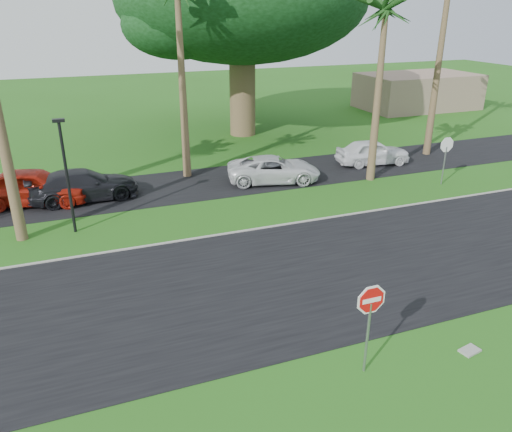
{
  "coord_description": "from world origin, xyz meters",
  "views": [
    {
      "loc": [
        -5.64,
        -11.5,
        8.53
      ],
      "look_at": [
        -0.0,
        3.42,
        1.8
      ],
      "focal_mm": 35.0,
      "sensor_mm": 36.0,
      "label": 1
    }
  ],
  "objects": [
    {
      "name": "car_pickup",
      "position": [
        10.59,
        12.32,
        0.72
      ],
      "size": [
        4.41,
        2.22,
        1.44
      ],
      "primitive_type": "imported",
      "rotation": [
        0.0,
        0.0,
        1.45
      ],
      "color": "white",
      "rests_on": "ground"
    },
    {
      "name": "parking_strip",
      "position": [
        0.0,
        12.5,
        0.01
      ],
      "size": [
        120.0,
        5.0,
        0.02
      ],
      "primitive_type": "cube",
      "color": "black",
      "rests_on": "ground"
    },
    {
      "name": "curb",
      "position": [
        0.0,
        6.05,
        0.03
      ],
      "size": [
        120.0,
        0.12,
        0.06
      ],
      "primitive_type": "cube",
      "color": "gray",
      "rests_on": "ground"
    },
    {
      "name": "palm_right_near",
      "position": [
        9.0,
        10.0,
        8.19
      ],
      "size": [
        5.0,
        5.0,
        9.5
      ],
      "color": "brown",
      "rests_on": "ground"
    },
    {
      "name": "road",
      "position": [
        0.0,
        2.0,
        0.01
      ],
      "size": [
        120.0,
        8.0,
        0.02
      ],
      "primitive_type": "cube",
      "color": "black",
      "rests_on": "ground"
    },
    {
      "name": "car_red",
      "position": [
        -7.58,
        12.38,
        0.85
      ],
      "size": [
        5.33,
        3.1,
        1.7
      ],
      "primitive_type": "imported",
      "rotation": [
        0.0,
        0.0,
        1.34
      ],
      "color": "#A81B0E",
      "rests_on": "ground"
    },
    {
      "name": "stop_sign_near",
      "position": [
        0.5,
        -3.0,
        1.77
      ],
      "size": [
        1.05,
        0.07,
        2.62
      ],
      "color": "gray",
      "rests_on": "ground"
    },
    {
      "name": "stop_sign_far",
      "position": [
        12.0,
        8.0,
        1.77
      ],
      "size": [
        1.05,
        0.07,
        2.62
      ],
      "rotation": [
        0.0,
        0.0,
        3.14
      ],
      "color": "gray",
      "rests_on": "ground"
    },
    {
      "name": "car_minivan",
      "position": [
        4.02,
        11.44,
        0.67
      ],
      "size": [
        5.21,
        3.32,
        1.34
      ],
      "primitive_type": "imported",
      "rotation": [
        0.0,
        0.0,
        1.33
      ],
      "color": "silver",
      "rests_on": "ground"
    },
    {
      "name": "utility_slab",
      "position": [
        3.56,
        -3.34,
        0.03
      ],
      "size": [
        0.61,
        0.45,
        0.06
      ],
      "primitive_type": "cube",
      "rotation": [
        0.0,
        0.0,
        0.19
      ],
      "color": "gray",
      "rests_on": "ground"
    },
    {
      "name": "building_far",
      "position": [
        24.0,
        26.0,
        1.5
      ],
      "size": [
        10.0,
        6.0,
        3.0
      ],
      "primitive_type": "cube",
      "color": "gray",
      "rests_on": "ground"
    },
    {
      "name": "car_dark",
      "position": [
        -5.41,
        12.16,
        0.73
      ],
      "size": [
        5.12,
        2.3,
        1.46
      ],
      "primitive_type": "imported",
      "rotation": [
        0.0,
        0.0,
        1.62
      ],
      "color": "black",
      "rests_on": "ground"
    },
    {
      "name": "streetlight_right",
      "position": [
        -6.0,
        8.5,
        2.65
      ],
      "size": [
        0.45,
        0.25,
        4.64
      ],
      "color": "black",
      "rests_on": "ground"
    },
    {
      "name": "ground",
      "position": [
        0.0,
        0.0,
        0.0
      ],
      "size": [
        120.0,
        120.0,
        0.0
      ],
      "primitive_type": "plane",
      "color": "#245916",
      "rests_on": "ground"
    }
  ]
}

